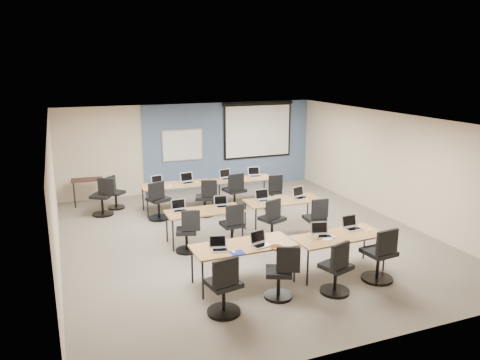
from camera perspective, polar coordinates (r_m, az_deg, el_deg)
name	(u,v)px	position (r m, az deg, el deg)	size (l,w,h in m)	color
floor	(246,238)	(10.80, 0.79, -7.04)	(8.00, 9.00, 0.02)	#6B6354
ceiling	(247,120)	(10.14, 0.84, 7.33)	(8.00, 9.00, 0.02)	white
wall_back	(191,148)	(14.56, -5.94, 3.96)	(8.00, 0.04, 2.70)	beige
wall_front	(373,256)	(6.66, 15.88, -8.95)	(8.00, 0.04, 2.70)	beige
wall_left	(54,199)	(9.66, -21.73, -2.22)	(0.04, 9.00, 2.70)	beige
wall_right	(393,166)	(12.43, 18.14, 1.58)	(0.04, 9.00, 2.70)	beige
blue_accent_panel	(230,145)	(14.91, -1.27, 4.27)	(5.50, 0.04, 2.70)	#3D5977
whiteboard	(182,145)	(14.40, -7.02, 4.22)	(1.28, 0.03, 0.98)	#AFAFAF
projector_screen	(258,127)	(15.12, 2.20, 6.46)	(2.40, 0.10, 1.82)	black
training_table_front_left	(243,247)	(8.47, 0.42, -8.18)	(1.86, 0.78, 0.73)	#A06F46
training_table_front_right	(339,238)	(9.10, 11.95, -6.88)	(1.79, 0.75, 0.73)	brown
training_table_mid_left	(204,213)	(10.38, -4.36, -3.97)	(1.70, 0.71, 0.73)	#9F6B3F
training_table_mid_right	(283,202)	(11.18, 5.31, -2.65)	(1.82, 0.76, 0.73)	#A07339
training_table_back_left	(178,186)	(12.66, -7.62, -0.71)	(1.89, 0.79, 0.73)	brown
training_table_back_right	(243,180)	(13.16, 0.33, -0.03)	(1.73, 0.72, 0.73)	brown
laptop_0	(219,246)	(8.23, -2.57, -8.10)	(0.30, 0.26, 0.23)	silver
mouse_0	(234,252)	(8.12, -0.77, -8.75)	(0.06, 0.09, 0.03)	white
task_chair_0	(224,290)	(7.55, -1.95, -13.31)	(0.54, 0.54, 1.02)	black
laptop_1	(260,242)	(8.42, 2.41, -7.53)	(0.33, 0.28, 0.25)	#BEBEBE
mouse_1	(277,244)	(8.49, 4.47, -7.75)	(0.07, 0.11, 0.04)	white
task_chair_1	(281,277)	(8.06, 5.02, -11.65)	(0.52, 0.49, 0.97)	black
laptop_2	(322,233)	(8.97, 9.92, -6.36)	(0.33, 0.28, 0.25)	#A2A2AB
mouse_2	(334,237)	(8.95, 11.44, -6.82)	(0.06, 0.10, 0.04)	white
task_chair_2	(336,272)	(8.33, 11.68, -10.94)	(0.53, 0.52, 1.00)	black
laptop_3	(352,226)	(9.47, 13.46, -5.42)	(0.33, 0.28, 0.25)	#ACACB3
mouse_3	(369,230)	(9.47, 15.50, -5.89)	(0.06, 0.09, 0.03)	white
task_chair_3	(380,259)	(8.98, 16.70, -9.20)	(0.58, 0.58, 1.05)	black
laptop_4	(179,208)	(10.39, -7.41, -3.41)	(0.32, 0.27, 0.24)	silver
mouse_4	(189,211)	(10.29, -6.25, -3.83)	(0.06, 0.10, 0.04)	white
task_chair_4	(188,235)	(9.93, -6.39, -6.63)	(0.48, 0.48, 0.96)	black
laptop_5	(222,204)	(10.61, -2.23, -2.93)	(0.31, 0.26, 0.24)	silver
mouse_5	(227,207)	(10.57, -1.61, -3.26)	(0.06, 0.10, 0.03)	white
task_chair_5	(233,228)	(10.20, -0.90, -5.92)	(0.50, 0.50, 0.98)	black
laptop_6	(263,198)	(11.06, 2.86, -2.21)	(0.34, 0.29, 0.26)	#B9B9C1
mouse_6	(274,203)	(10.90, 4.16, -2.76)	(0.05, 0.09, 0.03)	white
task_chair_6	(272,223)	(10.49, 3.95, -5.30)	(0.56, 0.53, 1.01)	black
laptop_7	(300,195)	(11.36, 7.31, -1.85)	(0.35, 0.30, 0.26)	silver
mouse_7	(307,199)	(11.27, 8.15, -2.29)	(0.06, 0.10, 0.03)	white
task_chair_7	(316,222)	(10.76, 9.20, -5.06)	(0.49, 0.49, 0.97)	black
laptop_8	(158,182)	(12.68, -10.02, -0.29)	(0.31, 0.27, 0.24)	#A0A1AC
mouse_8	(170,186)	(12.46, -8.53, -0.71)	(0.06, 0.10, 0.04)	white
task_chair_8	(158,204)	(12.05, -9.94, -2.84)	(0.58, 0.55, 1.03)	black
laptop_9	(188,180)	(12.76, -6.42, -0.04)	(0.36, 0.31, 0.27)	#A5A5A9
mouse_9	(197,182)	(12.76, -5.28, -0.26)	(0.07, 0.11, 0.04)	white
task_chair_9	(206,201)	(12.21, -4.20, -2.55)	(0.53, 0.50, 0.99)	black
laptop_10	(226,176)	(13.12, -1.72, 0.43)	(0.35, 0.29, 0.26)	#B0B0B6
mouse_10	(236,179)	(13.02, -0.44, 0.08)	(0.05, 0.09, 0.03)	white
task_chair_10	(235,195)	(12.63, -0.63, -1.79)	(0.58, 0.58, 1.05)	black
laptop_11	(255,174)	(13.42, 1.84, 0.74)	(0.34, 0.29, 0.26)	#AFAFB7
mouse_11	(264,176)	(13.38, 3.01, 0.45)	(0.06, 0.09, 0.03)	white
task_chair_11	(273,194)	(12.82, 4.02, -1.76)	(0.49, 0.49, 0.97)	black
blue_mousepad	(237,253)	(8.11, -0.35, -8.85)	(0.24, 0.20, 0.01)	navy
snack_bowl	(276,248)	(8.26, 4.43, -8.25)	(0.24, 0.24, 0.06)	#98642E
snack_plate	(327,239)	(8.86, 10.58, -7.05)	(0.19, 0.19, 0.01)	white
coffee_cup	(317,237)	(8.83, 9.35, -6.84)	(0.06, 0.06, 0.05)	white
utility_table	(87,183)	(13.71, -18.13, -0.32)	(0.85, 0.47, 0.75)	black
spare_chair_a	(114,195)	(13.20, -15.06, -1.81)	(0.54, 0.46, 0.95)	black
spare_chair_b	(103,200)	(12.71, -16.33, -2.32)	(0.61, 0.55, 1.03)	black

